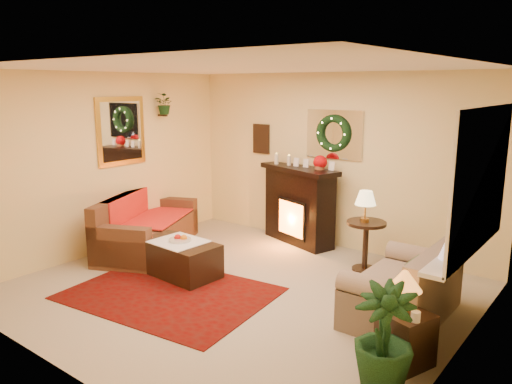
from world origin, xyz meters
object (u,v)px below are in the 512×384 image
Objects in this scene: sofa at (148,222)px; side_table_round at (365,247)px; coffee_table at (179,259)px; loveseat at (403,279)px; fireplace at (299,208)px; end_table_square at (406,335)px.

sofa is 2.90× the size of side_table_round.
sofa is at bearing 161.72° from coffee_table.
loveseat is (3.85, 0.18, -0.01)m from sofa.
sofa is 1.21m from coffee_table.
sofa is 3.17m from side_table_round.
loveseat is at bearing -16.30° from fireplace.
fireplace is 3.57m from end_table_square.
fireplace is at bearing 22.19° from sofa.
side_table_round is (-0.91, 1.01, -0.09)m from loveseat.
fireplace is at bearing 138.23° from end_table_square.
side_table_round is at bearing -2.61° from sofa.
coffee_table is (-1.83, -1.63, -0.11)m from side_table_round.
sofa is at bearing -116.03° from fireplace.
fireplace is 1.16× the size of coffee_table.
side_table_round reaches higher than end_table_square.
sofa is 4.29m from end_table_square.
end_table_square is 3.13m from coffee_table.
end_table_square is (4.23, -0.69, -0.16)m from sofa.
coffee_table is (-3.12, 0.26, -0.06)m from end_table_square.
end_table_square is 0.45× the size of coffee_table.
end_table_square is at bearing -66.19° from loveseat.
sofa is at bearing -177.18° from loveseat.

